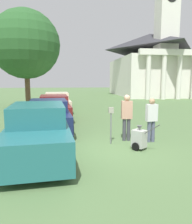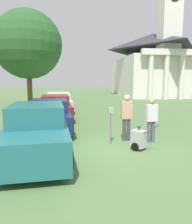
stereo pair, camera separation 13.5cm
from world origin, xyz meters
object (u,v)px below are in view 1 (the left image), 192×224
Objects in this scene: parked_car_navy at (49,116)px; parked_car_cream at (57,102)px; church at (150,62)px; person_supervisor at (151,117)px; parked_car_teal at (39,131)px; parked_car_maroon at (54,107)px; person_worker at (127,115)px; parking_meter at (111,119)px; equipment_cart at (139,139)px.

parked_car_cream is (0.00, 6.66, -0.03)m from parked_car_navy.
church is (13.34, 15.89, 4.36)m from parked_car_cream.
parked_car_navy is 4.84m from person_supervisor.
parked_car_teal is 6.89m from parked_car_maroon.
parked_car_teal is 1.01× the size of parked_car_maroon.
person_worker is at bearing -39.72° from parked_car_navy.
church is at bearing 57.55° from parked_car_teal.
parked_car_maroon is 2.86× the size of person_worker.
parking_meter is 27.67m from church.
parked_car_navy is 0.92× the size of parked_car_maroon.
parked_car_navy is (-0.00, 3.38, -0.06)m from parked_car_teal.
parking_meter is at bearing 32.75° from person_worker.
parked_car_navy is at bearing -38.99° from person_supervisor.
parked_car_navy is 4.78m from equipment_cart.
parked_car_navy is at bearing -29.75° from person_worker.
parked_car_navy is 2.64× the size of person_worker.
parked_car_navy is 6.66m from parked_car_cream.
parked_car_teal reaches higher than parked_car_maroon.
person_worker is 1.33m from equipment_cart.
person_supervisor is (0.90, -0.30, -0.08)m from person_worker.
person_supervisor reaches higher than parked_car_teal.
parked_car_cream is 4.92× the size of equipment_cart.
parked_car_maroon is (-0.00, 6.89, -0.09)m from parked_car_teal.
person_worker is 0.09× the size of church.
equipment_cart is at bearing 102.50° from person_worker.
person_worker is 0.95m from person_supervisor.
parked_car_navy is at bearing -95.24° from parked_car_cream.
equipment_cart is at bearing -50.06° from parked_car_navy.
parked_car_maroon is at bearing -63.20° from person_supervisor.
parked_car_maroon is 0.27× the size of church.
parked_car_maroon is 1.07× the size of parked_car_cream.
person_worker reaches higher than person_supervisor.
parked_car_maroon is 3.75× the size of parking_meter.
parked_car_teal is at bearing 24.55° from person_worker.
person_supervisor is at bearing -60.82° from parked_car_maroon.
equipment_cart is at bearing -42.30° from parking_meter.
church is at bearing 66.74° from parking_meter.
parking_meter is (2.53, 0.79, 0.21)m from parked_car_teal.
person_supervisor reaches higher than equipment_cart.
parked_car_navy reaches higher than parking_meter.
parked_car_navy is at bearing 134.36° from parking_meter.
person_supervisor reaches higher than parked_car_navy.
person_supervisor is at bearing -36.61° from parked_car_navy.
equipment_cart is 0.05× the size of church.
parked_car_maroon reaches higher than parked_car_cream.
parked_car_teal is at bearing -95.23° from parked_car_cream.
parking_meter is at bearing -72.69° from parked_car_maroon.
church reaches higher than parked_car_maroon.
parked_car_teal reaches higher than parked_car_navy.
parked_car_cream is at bearing 84.77° from parked_car_maroon.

